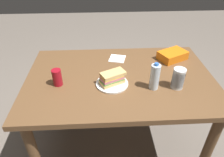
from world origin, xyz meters
TOP-DOWN VIEW (x-y plane):
  - ground_plane at (0.00, 0.00)m, footprint 8.00×8.00m
  - dining_table at (0.00, 0.00)m, footprint 1.40×0.92m
  - paper_plate at (-0.07, -0.09)m, footprint 0.23×0.23m
  - sandwich at (-0.06, -0.09)m, footprint 0.20×0.17m
  - soda_can_red at (-0.45, -0.07)m, footprint 0.07×0.07m
  - chip_bag at (0.47, 0.24)m, footprint 0.27×0.24m
  - water_bottle_tall at (0.22, -0.15)m, footprint 0.06×0.06m
  - plastic_cup_stack at (0.38, -0.15)m, footprint 0.08×0.08m
  - paper_napkin at (0.00, 0.27)m, footprint 0.16×0.16m

SIDE VIEW (x-z plane):
  - ground_plane at x=0.00m, z-range 0.00..0.00m
  - dining_table at x=0.00m, z-range 0.28..1.04m
  - paper_napkin at x=0.00m, z-range 0.76..0.77m
  - paper_plate at x=-0.07m, z-range 0.76..0.77m
  - chip_bag at x=0.47m, z-range 0.76..0.83m
  - sandwich at x=-0.06m, z-range 0.77..0.86m
  - soda_can_red at x=-0.45m, z-range 0.76..0.88m
  - plastic_cup_stack at x=0.38m, z-range 0.76..0.91m
  - water_bottle_tall at x=0.22m, z-range 0.76..0.96m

